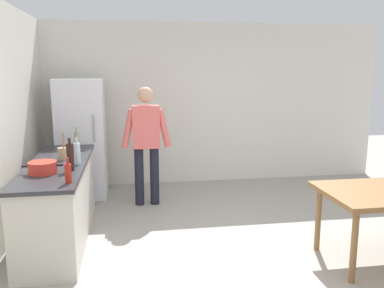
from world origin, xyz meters
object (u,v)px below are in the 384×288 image
(person, at_px, (146,138))
(bottle_water_clear, at_px, (77,153))
(bottle_sauce_red, at_px, (68,173))
(bottle_wine_dark, at_px, (70,157))
(cooking_pot, at_px, (43,167))
(bottle_vinegar_tall, at_px, (77,142))
(refrigerator, at_px, (82,139))
(utensil_jar, at_px, (62,153))

(person, height_order, bottle_water_clear, person)
(bottle_water_clear, bearing_deg, person, 55.10)
(bottle_sauce_red, bearing_deg, bottle_wine_dark, 94.99)
(cooking_pot, bearing_deg, bottle_sauce_red, -52.85)
(bottle_vinegar_tall, bearing_deg, bottle_water_clear, -82.75)
(cooking_pot, xyz_separation_m, bottle_vinegar_tall, (0.22, 1.04, 0.08))
(cooking_pot, bearing_deg, bottle_water_clear, 48.30)
(refrigerator, relative_size, cooking_pot, 4.50)
(refrigerator, height_order, bottle_wine_dark, refrigerator)
(refrigerator, xyz_separation_m, bottle_water_clear, (0.14, -1.71, 0.13))
(refrigerator, xyz_separation_m, bottle_vinegar_tall, (0.05, -1.01, 0.14))
(person, height_order, bottle_sauce_red, person)
(person, bearing_deg, refrigerator, 149.77)
(cooking_pot, xyz_separation_m, bottle_water_clear, (0.30, 0.34, 0.07))
(bottle_vinegar_tall, bearing_deg, cooking_pot, -101.70)
(bottle_vinegar_tall, xyz_separation_m, bottle_water_clear, (0.09, -0.70, -0.01))
(refrigerator, xyz_separation_m, cooking_pot, (-0.16, -2.05, 0.06))
(bottle_sauce_red, distance_m, bottle_water_clear, 0.75)
(bottle_wine_dark, bearing_deg, bottle_vinegar_tall, 92.92)
(person, xyz_separation_m, cooking_pot, (-1.11, -1.50, -0.02))
(bottle_vinegar_tall, distance_m, bottle_sauce_red, 1.45)
(utensil_jar, bearing_deg, bottle_water_clear, -53.88)
(bottle_wine_dark, relative_size, bottle_water_clear, 1.13)
(person, distance_m, bottle_vinegar_tall, 1.01)
(person, distance_m, bottle_sauce_red, 2.07)
(utensil_jar, height_order, bottle_water_clear, utensil_jar)
(refrigerator, relative_size, bottle_water_clear, 6.00)
(person, relative_size, bottle_sauce_red, 7.08)
(cooking_pot, distance_m, bottle_vinegar_tall, 1.07)
(person, relative_size, utensil_jar, 5.31)
(refrigerator, bearing_deg, person, -30.23)
(bottle_water_clear, bearing_deg, bottle_vinegar_tall, 97.25)
(cooking_pot, distance_m, bottle_wine_dark, 0.29)
(person, relative_size, cooking_pot, 4.25)
(utensil_jar, relative_size, bottle_wine_dark, 0.94)
(utensil_jar, distance_m, bottle_vinegar_tall, 0.44)
(cooking_pot, xyz_separation_m, bottle_sauce_red, (0.31, -0.41, 0.04))
(person, bearing_deg, bottle_sauce_red, -112.92)
(refrigerator, relative_size, bottle_sauce_red, 7.50)
(cooking_pot, height_order, utensil_jar, utensil_jar)
(bottle_vinegar_tall, height_order, bottle_water_clear, bottle_vinegar_tall)
(refrigerator, xyz_separation_m, person, (0.95, -0.55, 0.08))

